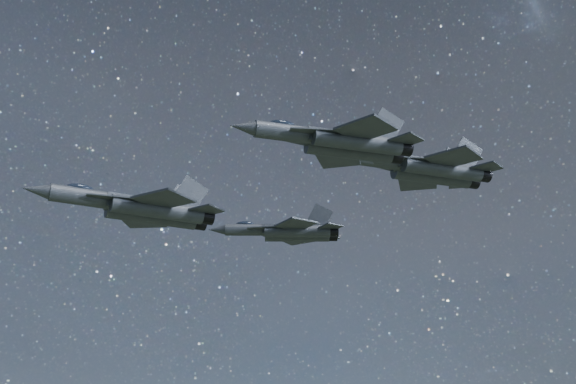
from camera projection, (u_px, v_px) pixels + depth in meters
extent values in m
cylinder|color=#2E333A|center=(93.00, 198.00, 61.19)|extent=(7.71, 4.14, 1.61)
cone|color=#2E333A|center=(36.00, 190.00, 59.09)|extent=(2.82, 2.21, 1.44)
ellipsoid|color=#1B2331|center=(80.00, 188.00, 60.93)|extent=(2.68, 1.86, 0.79)
cube|color=#2E333A|center=(151.00, 207.00, 63.45)|extent=(8.46, 4.37, 1.34)
cylinder|color=#2E333A|center=(158.00, 210.00, 62.60)|extent=(8.68, 4.50, 1.61)
cylinder|color=#2E333A|center=(152.00, 216.00, 64.33)|extent=(8.68, 4.50, 1.61)
cylinder|color=black|center=(206.00, 217.00, 64.62)|extent=(1.77, 1.85, 1.48)
cylinder|color=black|center=(199.00, 222.00, 66.35)|extent=(1.77, 1.85, 1.48)
cube|color=#2E333A|center=(117.00, 198.00, 60.77)|extent=(5.47, 1.97, 0.12)
cube|color=#2E333A|center=(110.00, 207.00, 63.10)|extent=(5.17, 3.74, 0.12)
cube|color=#2E333A|center=(164.00, 199.00, 60.51)|extent=(5.90, 5.81, 0.21)
cube|color=#2E333A|center=(143.00, 220.00, 66.39)|extent=(4.74, 5.14, 0.21)
cube|color=#2E333A|center=(207.00, 210.00, 63.39)|extent=(3.50, 3.47, 0.15)
cube|color=#2E333A|center=(190.00, 223.00, 67.36)|extent=(2.77, 2.94, 0.15)
cube|color=#2E333A|center=(190.00, 194.00, 64.33)|extent=(3.50, 1.12, 3.67)
cube|color=#2E333A|center=(182.00, 202.00, 66.49)|extent=(3.32, 1.66, 3.67)
cylinder|color=#2E333A|center=(254.00, 230.00, 82.89)|extent=(7.14, 2.27, 1.48)
cone|color=#2E333A|center=(217.00, 230.00, 82.88)|extent=(2.41, 1.58, 1.33)
ellipsoid|color=#1B2331|center=(245.00, 224.00, 83.13)|extent=(2.36, 1.25, 0.73)
cube|color=#2E333A|center=(294.00, 230.00, 82.89)|extent=(7.89, 2.30, 1.23)
cylinder|color=#2E333A|center=(297.00, 231.00, 81.85)|extent=(8.09, 2.38, 1.48)
cylinder|color=#2E333A|center=(297.00, 236.00, 83.63)|extent=(8.09, 2.38, 1.48)
cylinder|color=black|center=(333.00, 231.00, 81.86)|extent=(1.38, 1.50, 1.37)
cylinder|color=black|center=(332.00, 236.00, 83.65)|extent=(1.38, 1.50, 1.37)
cube|color=#2E333A|center=(268.00, 228.00, 81.65)|extent=(5.02, 2.48, 0.11)
cube|color=#2E333A|center=(268.00, 234.00, 84.06)|extent=(5.00, 1.42, 0.11)
cube|color=#2E333A|center=(296.00, 224.00, 79.78)|extent=(5.01, 5.23, 0.19)
cube|color=#2E333A|center=(295.00, 239.00, 85.84)|extent=(5.36, 5.44, 0.19)
cube|color=#2E333A|center=(331.00, 227.00, 80.77)|extent=(2.95, 3.04, 0.14)
cube|color=#2E333A|center=(328.00, 237.00, 84.87)|extent=(3.17, 3.20, 0.14)
cube|color=#2E333A|center=(320.00, 217.00, 82.25)|extent=(3.26, 0.79, 3.38)
cube|color=#2E333A|center=(319.00, 222.00, 84.48)|extent=(3.31, 0.52, 3.38)
cylinder|color=#2E333A|center=(295.00, 134.00, 54.27)|extent=(6.81, 2.58, 1.41)
cone|color=#2E333A|center=(243.00, 127.00, 53.08)|extent=(2.35, 1.63, 1.26)
ellipsoid|color=#1B2331|center=(282.00, 125.00, 54.20)|extent=(2.28, 1.32, 0.69)
cube|color=#2E333A|center=(349.00, 141.00, 55.54)|extent=(7.51, 2.66, 1.17)
cylinder|color=#2E333A|center=(357.00, 142.00, 54.70)|extent=(7.70, 2.74, 1.41)
cylinder|color=#2E333A|center=(349.00, 151.00, 56.32)|extent=(7.70, 2.74, 1.41)
cylinder|color=black|center=(404.00, 148.00, 55.84)|extent=(1.39, 1.49, 1.30)
cylinder|color=black|center=(394.00, 156.00, 57.46)|extent=(1.39, 1.49, 1.30)
cube|color=#2E333A|center=(319.00, 131.00, 53.59)|extent=(4.70, 1.04, 0.11)
cube|color=#2E333A|center=(309.00, 143.00, 55.77)|extent=(4.73, 2.63, 0.11)
cube|color=#2E333A|center=(366.00, 129.00, 52.76)|extent=(5.14, 5.17, 0.18)
cube|color=#2E333A|center=(338.00, 158.00, 58.27)|extent=(4.61, 4.87, 0.18)
cube|color=#2E333A|center=(406.00, 140.00, 54.75)|extent=(3.04, 3.06, 0.14)
cube|color=#2E333A|center=(385.00, 159.00, 58.47)|extent=(2.71, 2.82, 0.14)
cube|color=#2E333A|center=(387.00, 126.00, 55.80)|extent=(3.14, 0.55, 3.21)
cube|color=#2E333A|center=(376.00, 137.00, 57.82)|extent=(3.06, 0.95, 3.21)
cylinder|color=#2E333A|center=(385.00, 161.00, 65.85)|extent=(7.70, 3.18, 1.59)
cone|color=#2E333A|center=(340.00, 154.00, 64.34)|extent=(2.69, 1.92, 1.42)
ellipsoid|color=#1B2331|center=(374.00, 152.00, 65.73)|extent=(2.60, 1.57, 0.78)
cube|color=#2E333A|center=(433.00, 168.00, 67.47)|extent=(8.48, 3.29, 1.32)
cylinder|color=#2E333A|center=(442.00, 169.00, 66.53)|extent=(8.69, 3.40, 1.59)
cylinder|color=#2E333A|center=(432.00, 176.00, 68.34)|extent=(8.69, 3.40, 1.59)
cylinder|color=black|center=(483.00, 175.00, 67.98)|extent=(1.61, 1.72, 1.47)
cylinder|color=black|center=(471.00, 181.00, 69.78)|extent=(1.61, 1.72, 1.47)
cube|color=#2E333A|center=(409.00, 159.00, 65.15)|extent=(5.32, 1.26, 0.12)
cube|color=#2E333A|center=(396.00, 169.00, 67.59)|extent=(5.30, 3.14, 0.12)
cube|color=#2E333A|center=(454.00, 158.00, 64.37)|extent=(5.83, 5.83, 0.20)
cube|color=#2E333A|center=(418.00, 182.00, 70.51)|extent=(5.11, 5.42, 0.20)
cube|color=#2E333A|center=(487.00, 168.00, 66.75)|extent=(3.44, 3.46, 0.15)
cube|color=#2E333A|center=(461.00, 183.00, 70.90)|extent=(3.00, 3.13, 0.15)
cube|color=#2E333A|center=(468.00, 154.00, 67.88)|extent=(3.54, 0.65, 3.62)
cube|color=#2E333A|center=(454.00, 163.00, 70.14)|extent=(3.43, 1.20, 3.62)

